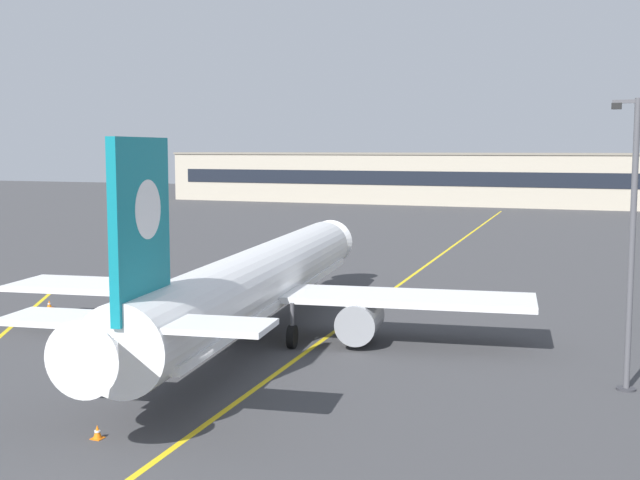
{
  "coord_description": "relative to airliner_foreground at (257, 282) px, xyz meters",
  "views": [
    {
      "loc": [
        18.3,
        -30.0,
        11.2
      ],
      "look_at": [
        0.86,
        14.3,
        5.93
      ],
      "focal_mm": 46.45,
      "sensor_mm": 36.0,
      "label": 1
    }
  ],
  "objects": [
    {
      "name": "taxiway_centreline",
      "position": [
        2.77,
        16.58,
        -3.37
      ],
      "size": [
        11.7,
        179.66,
        0.01
      ],
      "primitive_type": "cube",
      "rotation": [
        0.0,
        0.0,
        0.06
      ],
      "color": "yellow",
      "rests_on": "ground"
    },
    {
      "name": "ground_plane",
      "position": [
        2.77,
        -13.42,
        -3.37
      ],
      "size": [
        400.0,
        400.0,
        0.0
      ],
      "primitive_type": "plane",
      "color": "#3D3D3F"
    },
    {
      "name": "safety_cone_by_nose_gear",
      "position": [
        0.42,
        15.91,
        -3.11
      ],
      "size": [
        0.44,
        0.44,
        0.55
      ],
      "color": "orange",
      "rests_on": "ground"
    },
    {
      "name": "terminal_building",
      "position": [
        6.31,
        121.12,
        1.83
      ],
      "size": [
        164.6,
        12.4,
        10.38
      ],
      "color": "#B2A893",
      "rests_on": "ground"
    },
    {
      "name": "apron_lamp_post",
      "position": [
        20.6,
        -3.22,
        3.67
      ],
      "size": [
        2.24,
        0.9,
        13.47
      ],
      "color": "#515156",
      "rests_on": "ground"
    },
    {
      "name": "airliner_foreground",
      "position": [
        0.0,
        0.0,
        0.0
      ],
      "size": [
        32.36,
        41.41,
        11.65
      ],
      "color": "white",
      "rests_on": "ground"
    },
    {
      "name": "safety_cone_by_port_wing",
      "position": [
        -17.82,
        3.11,
        -3.11
      ],
      "size": [
        0.44,
        0.44,
        0.55
      ],
      "color": "orange",
      "rests_on": "ground"
    },
    {
      "name": "safety_cone_by_tail",
      "position": [
        1.66,
        -17.71,
        -3.11
      ],
      "size": [
        0.44,
        0.44,
        0.55
      ],
      "color": "orange",
      "rests_on": "ground"
    }
  ]
}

